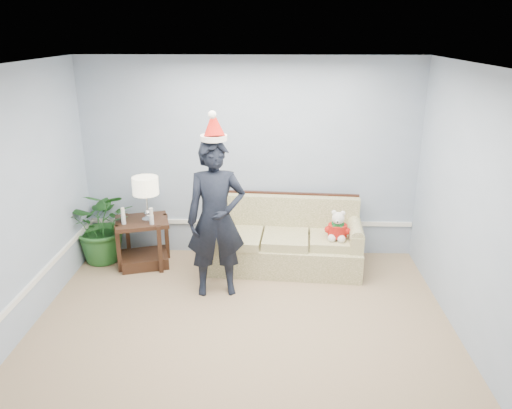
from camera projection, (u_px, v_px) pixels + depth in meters
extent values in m
cube|color=tan|center=(238.00, 362.00, 4.78)|extent=(4.50, 5.00, 0.02)
cube|color=white|center=(234.00, 69.00, 3.87)|extent=(4.50, 5.00, 0.02)
cube|color=#9EAECA|center=(250.00, 159.00, 6.69)|extent=(4.50, 0.02, 2.70)
cube|color=#9EAECA|center=(501.00, 235.00, 4.25)|extent=(0.02, 5.00, 2.70)
cube|color=white|center=(250.00, 222.00, 6.97)|extent=(4.48, 0.03, 0.06)
cube|color=white|center=(2.00, 316.00, 4.70)|extent=(0.03, 4.98, 0.06)
cube|color=olive|center=(285.00, 254.00, 6.61)|extent=(2.02, 0.98, 0.37)
cube|color=olive|center=(239.00, 238.00, 6.50)|extent=(0.63, 0.71, 0.11)
cube|color=olive|center=(286.00, 238.00, 6.48)|extent=(0.63, 0.71, 0.11)
cube|color=olive|center=(332.00, 239.00, 6.47)|extent=(0.63, 0.71, 0.11)
cube|color=olive|center=(285.00, 214.00, 6.76)|extent=(1.97, 0.33, 0.52)
cube|color=black|center=(286.00, 194.00, 6.73)|extent=(1.96, 0.20, 0.05)
cube|color=olive|center=(217.00, 232.00, 6.54)|extent=(0.23, 0.85, 0.22)
cube|color=olive|center=(355.00, 234.00, 6.48)|extent=(0.23, 0.85, 0.22)
cube|color=#3E2616|center=(142.00, 222.00, 6.53)|extent=(0.80, 0.73, 0.05)
cube|color=#3E2616|center=(145.00, 259.00, 6.71)|extent=(0.72, 0.65, 0.15)
cube|color=#3E2616|center=(119.00, 249.00, 6.43)|extent=(0.07, 0.07, 0.65)
cube|color=#3E2616|center=(160.00, 250.00, 6.42)|extent=(0.07, 0.07, 0.65)
cube|color=#3E2616|center=(128.00, 236.00, 6.84)|extent=(0.07, 0.07, 0.65)
cube|color=#3E2616|center=(167.00, 236.00, 6.82)|extent=(0.07, 0.07, 0.65)
cylinder|color=silver|center=(148.00, 219.00, 6.49)|extent=(0.16, 0.16, 0.03)
sphere|color=silver|center=(148.00, 213.00, 6.46)|extent=(0.09, 0.09, 0.09)
cylinder|color=silver|center=(147.00, 203.00, 6.41)|extent=(0.02, 0.02, 0.33)
cylinder|color=#FEF3CF|center=(145.00, 186.00, 6.33)|extent=(0.33, 0.33, 0.23)
cylinder|color=silver|center=(124.00, 220.00, 6.36)|extent=(0.06, 0.06, 0.12)
cylinder|color=white|center=(123.00, 212.00, 6.33)|extent=(0.05, 0.05, 0.10)
cylinder|color=silver|center=(152.00, 220.00, 6.35)|extent=(0.06, 0.06, 0.12)
cylinder|color=white|center=(151.00, 212.00, 6.31)|extent=(0.05, 0.05, 0.10)
imported|color=#245B24|center=(103.00, 225.00, 6.69)|extent=(0.95, 0.83, 1.04)
imported|color=black|center=(216.00, 219.00, 5.74)|extent=(0.74, 0.55, 1.87)
cylinder|color=silver|center=(214.00, 138.00, 5.42)|extent=(0.36, 0.36, 0.06)
cone|color=red|center=(214.00, 124.00, 5.40)|extent=(0.31, 0.37, 0.34)
sphere|color=silver|center=(212.00, 115.00, 5.26)|extent=(0.09, 0.09, 0.09)
sphere|color=silver|center=(337.00, 230.00, 6.30)|extent=(0.22, 0.22, 0.22)
cylinder|color=red|center=(337.00, 230.00, 6.30)|extent=(0.28, 0.28, 0.16)
cylinder|color=#135C27|center=(338.00, 224.00, 6.27)|extent=(0.19, 0.19, 0.03)
sphere|color=silver|center=(333.00, 239.00, 6.23)|extent=(0.10, 0.10, 0.10)
sphere|color=silver|center=(343.00, 239.00, 6.23)|extent=(0.10, 0.10, 0.10)
sphere|color=silver|center=(338.00, 218.00, 6.24)|extent=(0.16, 0.16, 0.16)
sphere|color=black|center=(339.00, 222.00, 6.15)|extent=(0.02, 0.02, 0.02)
sphere|color=silver|center=(334.00, 213.00, 6.23)|extent=(0.06, 0.06, 0.06)
sphere|color=silver|center=(343.00, 213.00, 6.22)|extent=(0.06, 0.06, 0.06)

